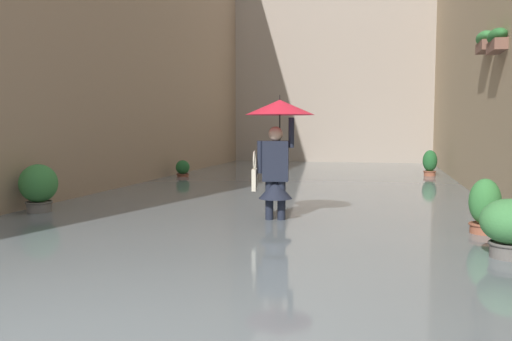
% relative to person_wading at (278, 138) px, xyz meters
% --- Properties ---
extents(ground_plane, '(60.00, 60.00, 0.00)m').
position_rel_person_wading_xyz_m(ground_plane, '(0.46, -3.95, -1.43)').
color(ground_plane, '#605B56').
extents(flood_water, '(8.41, 24.13, 0.22)m').
position_rel_person_wading_xyz_m(flood_water, '(0.46, -3.95, -1.32)').
color(flood_water, slate).
rests_on(flood_water, ground_plane).
extents(building_facade_far, '(11.21, 1.80, 8.18)m').
position_rel_person_wading_xyz_m(building_facade_far, '(0.46, -13.92, 2.66)').
color(building_facade_far, '#A89989').
rests_on(building_facade_far, ground_plane).
extents(person_wading, '(1.02, 1.02, 2.05)m').
position_rel_person_wading_xyz_m(person_wading, '(0.00, 0.00, 0.00)').
color(person_wading, '#2D2319').
rests_on(person_wading, ground_plane).
extents(potted_plant_far_right, '(0.61, 0.61, 0.99)m').
position_rel_person_wading_xyz_m(potted_plant_far_right, '(3.90, 0.18, -0.85)').
color(potted_plant_far_right, '#66605B').
rests_on(potted_plant_far_right, ground_plane).
extents(potted_plant_mid_left, '(0.40, 0.40, 0.93)m').
position_rel_person_wading_xyz_m(potted_plant_mid_left, '(-2.80, 0.37, -0.95)').
color(potted_plant_mid_left, '#9E563D').
rests_on(potted_plant_mid_left, ground_plane).
extents(potted_plant_mid_right, '(0.38, 0.38, 0.67)m').
position_rel_person_wading_xyz_m(potted_plant_mid_right, '(3.83, -6.00, -1.07)').
color(potted_plant_mid_right, brown).
rests_on(potted_plant_mid_right, ground_plane).
extents(potted_plant_near_left, '(0.39, 0.39, 0.94)m').
position_rel_person_wading_xyz_m(potted_plant_near_left, '(-2.81, -7.83, -0.92)').
color(potted_plant_near_left, '#9E563D').
rests_on(potted_plant_near_left, ground_plane).
extents(potted_plant_far_left, '(0.61, 0.61, 0.84)m').
position_rel_person_wading_xyz_m(potted_plant_far_left, '(-2.82, 1.68, -0.93)').
color(potted_plant_far_left, '#66605B').
rests_on(potted_plant_far_left, ground_plane).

